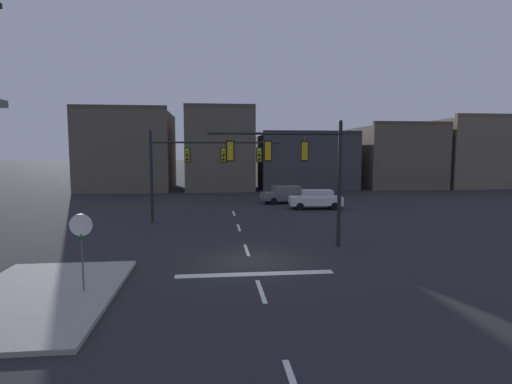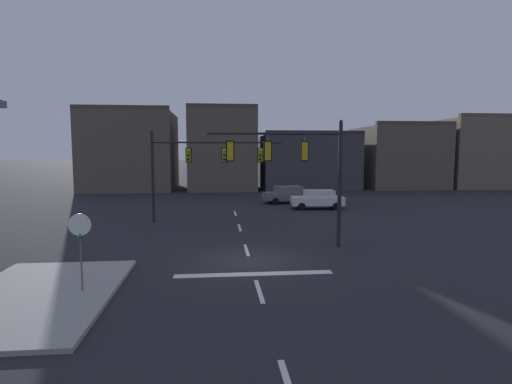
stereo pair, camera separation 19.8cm
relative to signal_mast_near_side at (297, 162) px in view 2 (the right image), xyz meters
The scene contains 10 objects.
ground_plane 5.58m from the signal_mast_near_side, 139.05° to the right, with size 400.00×400.00×0.00m, color #232328.
sidewalk_near_corner 12.66m from the signal_mast_near_side, 148.31° to the right, with size 5.00×8.00×0.15m, color gray.
stop_bar_paint 6.64m from the signal_mast_near_side, 121.39° to the right, with size 6.40×0.50×0.01m, color silver.
lane_centreline 5.11m from the signal_mast_near_side, behind, with size 0.16×26.40×0.01m.
signal_mast_near_side is the anchor object (origin of this frame).
signal_mast_far_side 9.69m from the signal_mast_near_side, 123.78° to the left, with size 8.94×0.72×6.34m.
stop_sign 10.81m from the signal_mast_near_side, 145.40° to the right, with size 0.76×0.64×2.83m.
car_lot_nearside 14.70m from the signal_mast_near_side, 71.53° to the left, with size 4.54×2.14×1.61m.
car_lot_middle 18.20m from the signal_mast_near_side, 81.54° to the left, with size 4.66×2.62×1.61m.
building_row 33.84m from the signal_mast_near_side, 75.74° to the left, with size 58.52×10.90×10.36m.
Camera 2 is at (-1.49, -17.91, 4.96)m, focal length 28.58 mm.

